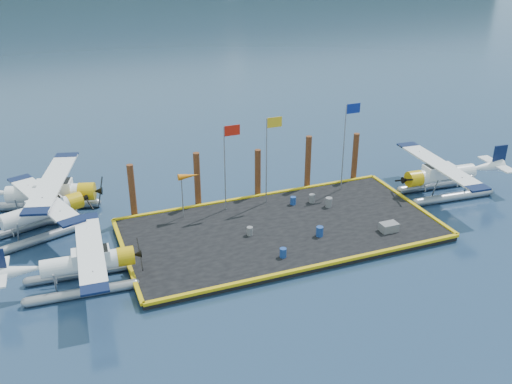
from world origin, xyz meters
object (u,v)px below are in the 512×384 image
drum_2 (329,202)px  windsock (188,177)px  drum_5 (293,201)px  piling_1 (197,181)px  drum_4 (312,198)px  drum_3 (283,253)px  flagpole_red (227,155)px  piling_4 (355,158)px  seaplane_a (85,265)px  piling_2 (258,175)px  seaplane_b (40,214)px  crate (389,227)px  flagpole_yellow (269,147)px  piling_0 (132,193)px  drum_0 (250,231)px  seaplane_c (49,195)px  drum_1 (320,231)px  piling_3 (308,164)px  seaplane_d (442,177)px  flagpole_blue (347,134)px

drum_2 → windsock: 9.90m
drum_5 → piling_1: 6.81m
drum_4 → drum_5: bearing=172.1°
drum_2 → drum_4: (-0.78, 1.04, -0.03)m
drum_2 → drum_3: size_ratio=1.17×
drum_5 → windsock: windsock is taller
flagpole_red → piling_4: (10.79, 1.60, -2.40)m
seaplane_a → piling_2: 14.68m
seaplane_b → piling_1: bearing=69.6°
drum_2 → drum_3: 7.53m
crate → piling_1: bearing=140.8°
drum_3 → piling_2: 9.04m
flagpole_yellow → piling_1: flagpole_yellow is taller
piling_0 → piling_2: size_ratio=1.05×
drum_0 → drum_3: (0.88, -3.19, 0.01)m
drum_4 → flagpole_red: bearing=168.7°
seaplane_c → piling_1: piling_1 is taller
piling_1 → piling_4: (12.50, 0.00, -0.10)m
drum_5 → piling_2: 3.29m
drum_1 → flagpole_yellow: flagpole_yellow is taller
seaplane_a → piling_3: size_ratio=2.03×
seaplane_d → flagpole_blue: bearing=70.5°
flagpole_yellow → windsock: 5.87m
seaplane_b → seaplane_d: size_ratio=0.95×
drum_5 → piling_0: bearing=166.4°
seaplane_a → drum_3: bearing=84.4°
flagpole_red → windsock: 2.97m
piling_4 → drum_4: bearing=-150.9°
seaplane_b → drum_1: 17.85m
flagpole_blue → piling_0: (-15.20, 1.60, -2.69)m
crate → flagpole_blue: bearing=86.0°
windsock → seaplane_d: bearing=-8.7°
seaplane_d → windsock: bearing=84.9°
crate → piling_3: size_ratio=0.26×
piling_0 → crate: bearing=-29.5°
flagpole_red → piling_4: size_ratio=1.50×
seaplane_a → piling_4: size_ratio=2.18×
drum_4 → windsock: windsock is taller
drum_1 → windsock: 9.23m
drum_2 → flagpole_yellow: (-3.60, 2.20, 3.78)m
flagpole_yellow → piling_2: 3.07m
crate → flagpole_yellow: flagpole_yellow is taller
seaplane_d → flagpole_red: 16.11m
drum_5 → crate: (4.08, -5.76, -0.00)m
flagpole_red → seaplane_d: bearing=-10.2°
seaplane_b → drum_5: (16.54, -2.75, -0.74)m
seaplane_d → drum_5: size_ratio=16.93×
drum_0 → piling_0: 8.48m
seaplane_b → piling_4: (22.90, -0.18, 0.58)m
drum_2 → seaplane_c: bearing=160.7°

